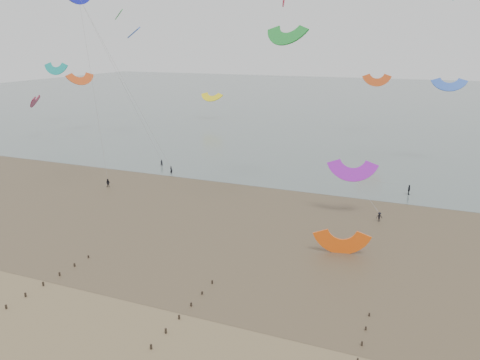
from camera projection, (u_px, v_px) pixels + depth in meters
name	position (u px, v px, depth m)	size (l,w,h in m)	color
ground	(123.00, 332.00, 45.73)	(500.00, 500.00, 0.00)	brown
sea_and_shore	(226.00, 213.00, 77.74)	(500.00, 665.00, 0.03)	#475654
kitesurfer_lead	(171.00, 170.00, 99.92)	(0.65, 0.42, 1.77)	black
kitesurfers	(469.00, 207.00, 77.70)	(100.67, 19.56, 1.89)	black
grounded_kite	(341.00, 253.00, 62.88)	(6.30, 3.30, 4.80)	#FF5A10
kites_airborne	(263.00, 58.00, 117.98)	(228.54, 110.37, 39.16)	#1A22EE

